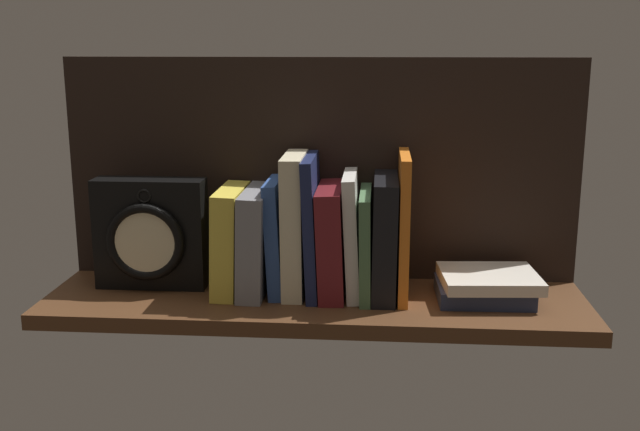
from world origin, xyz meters
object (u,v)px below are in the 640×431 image
object	(u,v)px
book_green_romantic	(366,243)
book_stack_side	(486,286)
book_blue_modern	(277,236)
book_yellow_seinlanguage	(231,240)
book_white_catcher	(352,234)
framed_clock	(150,234)
book_orange_pandolfini	(403,225)
book_gray_chess	(256,241)
book_navy_bierce	(312,225)
book_black_skeptic	(385,236)
book_maroon_dawkins	(332,240)
book_cream_twain	(295,224)

from	to	relation	value
book_green_romantic	book_stack_side	xyz separation A→B (cm)	(19.75, -1.86, -6.29)
book_stack_side	book_blue_modern	bearing A→B (deg)	176.92
book_yellow_seinlanguage	book_blue_modern	size ratio (longest dim) A/B	0.92
book_white_catcher	book_green_romantic	world-z (taller)	book_white_catcher
book_yellow_seinlanguage	framed_clock	size ratio (longest dim) A/B	0.93
book_white_catcher	book_orange_pandolfini	xyz separation A→B (cm)	(8.36, 0.00, 1.71)
book_gray_chess	book_navy_bierce	bearing A→B (deg)	0.00
book_blue_modern	book_orange_pandolfini	size ratio (longest dim) A/B	0.80
book_gray_chess	book_white_catcher	world-z (taller)	book_white_catcher
book_yellow_seinlanguage	book_black_skeptic	size ratio (longest dim) A/B	0.89
book_maroon_dawkins	book_white_catcher	xyz separation A→B (cm)	(3.38, 0.00, 1.09)
book_white_catcher	book_blue_modern	bearing A→B (deg)	180.00
book_blue_modern	book_black_skeptic	size ratio (longest dim) A/B	0.96
book_white_catcher	book_orange_pandolfini	world-z (taller)	book_orange_pandolfini
book_navy_bierce	framed_clock	bearing A→B (deg)	179.27
book_gray_chess	book_blue_modern	size ratio (longest dim) A/B	0.91
book_cream_twain	book_blue_modern	bearing A→B (deg)	180.00
book_green_romantic	book_blue_modern	bearing A→B (deg)	180.00
book_blue_modern	book_black_skeptic	xyz separation A→B (cm)	(17.98, 0.00, 0.35)
book_white_catcher	book_black_skeptic	bearing A→B (deg)	0.00
book_navy_bierce	book_white_catcher	world-z (taller)	book_navy_bierce
book_cream_twain	book_gray_chess	bearing A→B (deg)	180.00
book_cream_twain	book_black_skeptic	size ratio (longest dim) A/B	1.18
book_black_skeptic	book_stack_side	size ratio (longest dim) A/B	1.18
book_orange_pandolfini	book_stack_side	bearing A→B (deg)	-7.78
book_stack_side	book_orange_pandolfini	bearing A→B (deg)	172.22
book_yellow_seinlanguage	book_cream_twain	distance (cm)	11.31
book_yellow_seinlanguage	book_white_catcher	world-z (taller)	book_white_catcher
book_blue_modern	book_green_romantic	distance (cm)	14.90
book_yellow_seinlanguage	framed_clock	world-z (taller)	framed_clock
book_gray_chess	book_orange_pandolfini	size ratio (longest dim) A/B	0.73
book_blue_modern	book_cream_twain	world-z (taller)	book_cream_twain
book_white_catcher	book_green_romantic	bearing A→B (deg)	0.00
book_cream_twain	book_green_romantic	world-z (taller)	book_cream_twain
book_orange_pandolfini	book_green_romantic	bearing A→B (deg)	180.00
book_cream_twain	book_maroon_dawkins	world-z (taller)	book_cream_twain
book_black_skeptic	book_orange_pandolfini	world-z (taller)	book_orange_pandolfini
framed_clock	book_green_romantic	bearing A→B (deg)	-0.55
book_navy_bierce	book_black_skeptic	world-z (taller)	book_navy_bierce
book_yellow_seinlanguage	book_cream_twain	size ratio (longest dim) A/B	0.75
book_orange_pandolfini	book_stack_side	world-z (taller)	book_orange_pandolfini
book_black_skeptic	framed_clock	bearing A→B (deg)	179.49
book_blue_modern	book_white_catcher	bearing A→B (deg)	0.00
framed_clock	book_stack_side	bearing A→B (deg)	-2.25
book_maroon_dawkins	book_black_skeptic	size ratio (longest dim) A/B	0.92
framed_clock	book_black_skeptic	bearing A→B (deg)	-0.51
book_yellow_seinlanguage	book_orange_pandolfini	distance (cm)	28.97
book_green_romantic	framed_clock	xyz separation A→B (cm)	(-36.53, 0.35, 0.63)
book_blue_modern	book_white_catcher	world-z (taller)	book_white_catcher
book_gray_chess	book_green_romantic	distance (cm)	18.36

